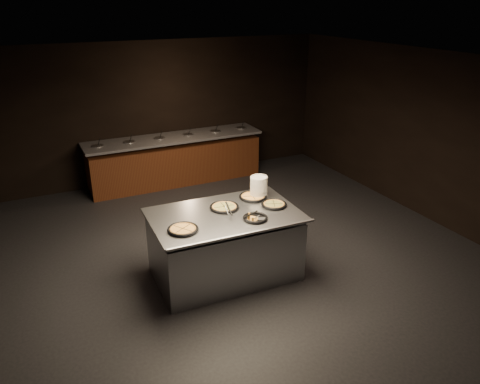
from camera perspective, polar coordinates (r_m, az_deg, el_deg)
The scene contains 11 objects.
room at distance 6.57m, azimuth 1.59°, elevation 2.76°, with size 7.02×8.02×2.92m.
salad_bar at distance 10.02m, azimuth -7.85°, elevation 3.58°, with size 3.70×0.83×1.18m.
serving_counter at distance 6.60m, azimuth -1.87°, elevation -6.61°, with size 2.06×1.35×0.97m.
plate_stack at distance 6.87m, azimuth 2.31°, elevation 0.68°, with size 0.25×0.25×0.30m, color silver.
pan_veggie_whole at distance 5.95m, azimuth -6.98°, elevation -4.52°, with size 0.40×0.40×0.04m.
pan_cheese_whole at distance 6.51m, azimuth -1.93°, elevation -1.84°, with size 0.41×0.41×0.04m.
pan_cheese_slices_a at distance 6.85m, azimuth 1.59°, elevation -0.56°, with size 0.41×0.41×0.04m.
pan_cheese_slices_b at distance 6.20m, azimuth 1.88°, elevation -3.16°, with size 0.33×0.33×0.04m.
pan_veggie_slices at distance 6.61m, azimuth 4.17°, elevation -1.51°, with size 0.36×0.36×0.04m.
server_left at distance 6.29m, azimuth -1.50°, elevation -2.11°, with size 0.11×0.35×0.17m.
server_right at distance 6.14m, azimuth 1.74°, elevation -2.92°, with size 0.29×0.15×0.15m.
Camera 1 is at (-2.85, -5.47, 3.70)m, focal length 35.00 mm.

